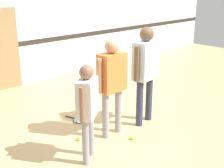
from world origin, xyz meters
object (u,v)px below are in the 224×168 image
at_px(person_student_right, 146,65).
at_px(tennis_ball_near_instructor, 132,138).
at_px(person_instructor, 112,77).
at_px(person_student_left, 87,103).
at_px(racket_spare_on_floor, 80,120).
at_px(tennis_ball_by_spare_racket, 77,121).
at_px(tennis_ball_stray_left, 79,139).

bearing_deg(person_student_right, tennis_ball_near_instructor, 17.30).
distance_m(person_instructor, person_student_left, 0.86).
distance_m(person_instructor, tennis_ball_near_instructor, 1.05).
bearing_deg(person_student_left, person_student_right, -24.45).
distance_m(racket_spare_on_floor, tennis_ball_near_instructor, 1.20).
bearing_deg(racket_spare_on_floor, tennis_ball_by_spare_racket, 94.26).
xyz_separation_m(person_student_left, tennis_ball_stray_left, (0.24, 0.53, -0.84)).
height_order(tennis_ball_near_instructor, tennis_ball_stray_left, same).
height_order(person_student_left, tennis_ball_stray_left, person_student_left).
bearing_deg(tennis_ball_near_instructor, tennis_ball_by_spare_racket, 102.47).
relative_size(person_student_right, tennis_ball_near_instructor, 26.48).
relative_size(racket_spare_on_floor, tennis_ball_by_spare_racket, 8.10).
relative_size(person_student_left, tennis_ball_stray_left, 21.51).
bearing_deg(tennis_ball_stray_left, person_instructor, -20.88).
xyz_separation_m(person_student_right, tennis_ball_near_instructor, (-0.65, -0.31, -1.05)).
bearing_deg(tennis_ball_near_instructor, racket_spare_on_floor, 97.02).
xyz_separation_m(person_student_left, racket_spare_on_floor, (0.75, 1.14, -0.87)).
bearing_deg(tennis_ball_by_spare_racket, tennis_ball_near_instructor, -77.53).
xyz_separation_m(person_instructor, tennis_ball_stray_left, (-0.55, 0.21, -0.98)).
relative_size(racket_spare_on_floor, tennis_ball_near_instructor, 8.10).
distance_m(person_instructor, racket_spare_on_floor, 1.29).
bearing_deg(person_student_right, person_instructor, -13.02).
xyz_separation_m(person_student_right, tennis_ball_stray_left, (-1.30, 0.27, -1.05)).
bearing_deg(tennis_ball_near_instructor, tennis_ball_stray_left, 138.15).
bearing_deg(person_student_left, tennis_ball_near_instructor, -37.32).
height_order(tennis_ball_near_instructor, tennis_ball_by_spare_racket, same).
relative_size(person_student_left, person_student_right, 0.81).
height_order(person_student_right, tennis_ball_near_instructor, person_student_right).
height_order(person_instructor, person_student_left, person_instructor).
distance_m(person_instructor, tennis_ball_by_spare_racket, 1.25).
height_order(person_student_right, tennis_ball_by_spare_racket, person_student_right).
relative_size(person_instructor, tennis_ball_stray_left, 24.70).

